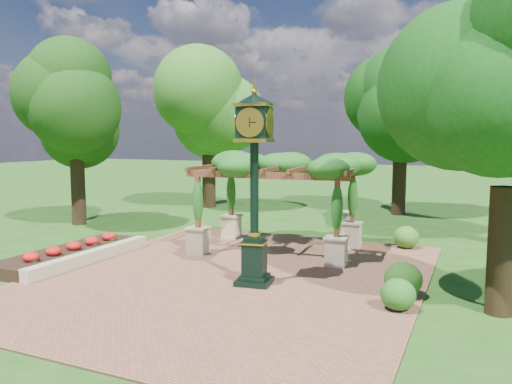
% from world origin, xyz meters
% --- Properties ---
extents(ground, '(120.00, 120.00, 0.00)m').
position_xyz_m(ground, '(0.00, 0.00, 0.00)').
color(ground, '#1E4714').
rests_on(ground, ground).
extents(brick_plaza, '(10.00, 12.00, 0.04)m').
position_xyz_m(brick_plaza, '(0.00, 1.00, 0.02)').
color(brick_plaza, brown).
rests_on(brick_plaza, ground).
extents(border_wall, '(0.35, 5.00, 0.40)m').
position_xyz_m(border_wall, '(-4.60, 0.50, 0.20)').
color(border_wall, '#C6B793').
rests_on(border_wall, ground).
extents(flower_bed, '(1.50, 5.00, 0.36)m').
position_xyz_m(flower_bed, '(-5.50, 0.50, 0.18)').
color(flower_bed, red).
rests_on(flower_bed, ground).
extents(pedestal_clock, '(1.11, 1.11, 4.98)m').
position_xyz_m(pedestal_clock, '(0.86, 0.49, 2.98)').
color(pedestal_clock, black).
rests_on(pedestal_clock, brick_plaza).
extents(pergola, '(5.49, 3.66, 3.32)m').
position_xyz_m(pergola, '(-0.06, 4.38, 2.73)').
color(pergola, beige).
rests_on(pergola, brick_plaza).
extents(sundial, '(0.67, 0.67, 1.02)m').
position_xyz_m(sundial, '(1.49, 7.68, 0.45)').
color(sundial, gray).
rests_on(sundial, ground).
extents(shrub_front, '(0.99, 0.99, 0.70)m').
position_xyz_m(shrub_front, '(4.56, -0.00, 0.39)').
color(shrub_front, '#215D1A').
rests_on(shrub_front, brick_plaza).
extents(shrub_mid, '(1.06, 1.06, 0.81)m').
position_xyz_m(shrub_mid, '(4.52, 1.05, 0.45)').
color(shrub_mid, '#244E16').
rests_on(shrub_mid, brick_plaza).
extents(shrub_back, '(1.08, 1.08, 0.76)m').
position_xyz_m(shrub_back, '(3.87, 6.48, 0.42)').
color(shrub_back, '#30691E').
rests_on(shrub_back, brick_plaza).
extents(tree_west_near, '(3.87, 3.87, 7.70)m').
position_xyz_m(tree_west_near, '(-10.00, 5.63, 5.28)').
color(tree_west_near, '#322114').
rests_on(tree_west_near, ground).
extents(tree_west_far, '(4.71, 4.71, 8.00)m').
position_xyz_m(tree_west_far, '(-7.46, 12.75, 5.49)').
color(tree_west_far, '#312213').
rests_on(tree_west_far, ground).
extents(tree_north, '(4.36, 4.36, 7.21)m').
position_xyz_m(tree_north, '(2.44, 14.33, 4.95)').
color(tree_north, black).
rests_on(tree_north, ground).
extents(tree_east_near, '(3.40, 3.40, 7.18)m').
position_xyz_m(tree_east_near, '(6.59, 0.78, 4.92)').
color(tree_east_near, '#2F2012').
rests_on(tree_east_near, ground).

